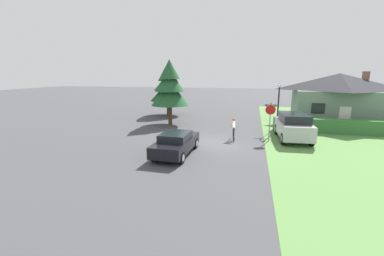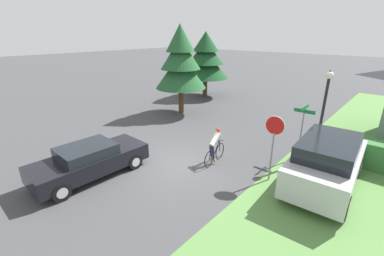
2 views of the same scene
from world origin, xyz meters
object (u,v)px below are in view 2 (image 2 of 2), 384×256
at_px(street_lamp, 324,103).
at_px(street_name_sign, 303,123).
at_px(conifer_tall_far, 206,58).
at_px(cyclist, 215,147).
at_px(conifer_tall_near, 181,61).
at_px(sedan_left_lane, 90,160).
at_px(stop_sign, 274,136).
at_px(parked_suv_right, 326,162).

bearing_deg(street_lamp, street_name_sign, -137.91).
xyz_separation_m(street_name_sign, conifer_tall_far, (-10.96, 7.00, 1.61)).
height_order(cyclist, conifer_tall_near, conifer_tall_near).
relative_size(sedan_left_lane, conifer_tall_near, 0.75).
relative_size(sedan_left_lane, street_lamp, 1.12).
bearing_deg(stop_sign, parked_suv_right, -156.90).
height_order(stop_sign, street_lamp, street_lamp).
bearing_deg(conifer_tall_near, sedan_left_lane, -69.80).
relative_size(conifer_tall_near, conifer_tall_far, 1.08).
distance_m(sedan_left_lane, street_name_sign, 9.18).
distance_m(stop_sign, conifer_tall_near, 10.03).
distance_m(sedan_left_lane, street_lamp, 10.11).
bearing_deg(sedan_left_lane, stop_sign, -50.02).
distance_m(cyclist, stop_sign, 2.76).
xyz_separation_m(sedan_left_lane, parked_suv_right, (7.35, 5.34, 0.32)).
distance_m(parked_suv_right, street_name_sign, 2.41).
distance_m(sedan_left_lane, conifer_tall_far, 15.18).
bearing_deg(street_lamp, conifer_tall_near, 172.73).
xyz_separation_m(sedan_left_lane, street_lamp, (6.41, 7.57, 1.95)).
bearing_deg(street_name_sign, street_lamp, 42.09).
relative_size(stop_sign, conifer_tall_far, 0.47).
distance_m(parked_suv_right, stop_sign, 2.15).
relative_size(parked_suv_right, stop_sign, 1.78).
bearing_deg(street_name_sign, conifer_tall_near, 168.88).
xyz_separation_m(cyclist, street_lamp, (3.29, 3.38, 1.89)).
xyz_separation_m(cyclist, stop_sign, (2.50, 0.23, 1.14)).
bearing_deg(stop_sign, street_lamp, -108.74).
relative_size(sedan_left_lane, parked_suv_right, 0.96).
bearing_deg(street_lamp, conifer_tall_far, 150.84).
bearing_deg(street_lamp, cyclist, -134.30).
relative_size(cyclist, street_name_sign, 0.68).
distance_m(parked_suv_right, conifer_tall_near, 11.45).
bearing_deg(stop_sign, cyclist, 0.56).
distance_m(cyclist, conifer_tall_near, 8.36).
xyz_separation_m(street_lamp, street_name_sign, (-0.60, -0.55, -0.87)).
bearing_deg(sedan_left_lane, cyclist, -34.81).
distance_m(street_name_sign, conifer_tall_far, 13.10).
distance_m(street_lamp, conifer_tall_near, 9.78).
bearing_deg(parked_suv_right, sedan_left_lane, 122.74).
distance_m(cyclist, parked_suv_right, 4.40).
distance_m(stop_sign, conifer_tall_far, 14.51).
bearing_deg(conifer_tall_far, parked_suv_right, -34.78).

